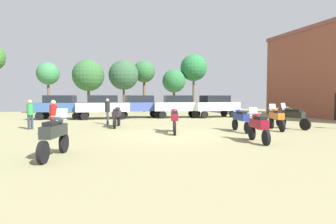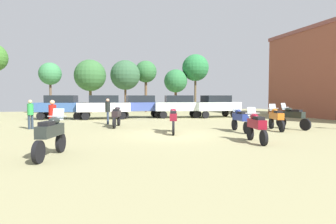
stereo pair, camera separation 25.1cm
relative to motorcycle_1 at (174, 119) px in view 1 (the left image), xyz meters
name	(u,v)px [view 1 (the left image)]	position (x,y,z in m)	size (l,w,h in m)	color
ground_plane	(172,135)	(-0.27, -0.50, -0.76)	(44.00, 52.00, 0.02)	#8F8A60
motorcycle_1	(174,119)	(0.00, 0.00, 0.00)	(0.84, 2.25, 1.51)	black
motorcycle_2	(55,134)	(-5.33, -4.64, -0.01)	(0.82, 2.23, 1.49)	black
motorcycle_3	(258,125)	(2.42, -3.83, -0.04)	(0.70, 2.04, 1.44)	black
motorcycle_7	(292,116)	(7.23, -0.05, -0.01)	(0.76, 2.27, 1.50)	black
motorcycle_9	(241,118)	(3.60, -0.45, -0.03)	(0.62, 2.19, 1.45)	black
motorcycle_10	(276,117)	(5.91, -0.36, -0.02)	(0.83, 2.19, 1.47)	black
motorcycle_11	(117,115)	(-2.56, 3.76, -0.01)	(0.80, 2.25, 1.49)	black
car_1	(178,105)	(3.53, 10.23, 0.42)	(4.50, 2.34, 2.00)	black
car_2	(60,105)	(-6.44, 11.28, 0.42)	(4.57, 2.63, 2.00)	black
car_3	(139,105)	(0.20, 11.15, 0.42)	(4.32, 1.85, 2.00)	black
car_5	(103,105)	(-3.01, 10.47, 0.42)	(4.38, 1.99, 2.00)	black
car_6	(215,105)	(6.93, 9.73, 0.42)	(4.46, 2.23, 2.00)	black
person_1	(30,112)	(-7.48, 3.91, 0.25)	(0.46, 0.46, 1.71)	#25313F
person_2	(107,109)	(-2.98, 5.72, 0.28)	(0.37, 0.37, 1.76)	#29354E
person_3	(54,115)	(-5.85, 0.22, 0.27)	(0.39, 0.39, 1.73)	#292A50
tree_1	(124,75)	(-0.11, 19.45, 3.66)	(3.47, 3.47, 6.15)	brown
tree_2	(194,68)	(8.66, 19.53, 4.74)	(3.33, 3.33, 7.18)	brown
tree_3	(174,81)	(6.13, 19.71, 3.07)	(2.86, 2.86, 5.27)	brown
tree_4	(144,72)	(2.52, 20.45, 4.16)	(2.67, 2.67, 6.30)	brown
tree_7	(88,75)	(-4.07, 19.77, 3.56)	(3.59, 3.59, 6.12)	brown
tree_8	(48,74)	(-8.35, 19.92, 3.65)	(2.46, 2.46, 5.67)	brown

